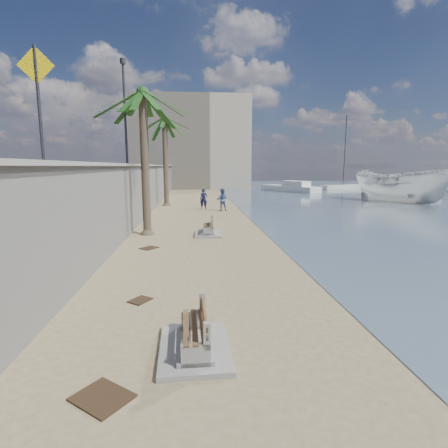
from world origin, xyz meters
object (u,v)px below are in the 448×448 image
bench_far (208,228)px  person_a (204,198)px  yacht_near (404,191)px  person_b (222,198)px  yacht_far (290,189)px  palm_mid (142,94)px  palm_back (164,120)px  boat_cruiser (401,184)px  bench_near (194,333)px  sailboat_west (343,187)px

bench_far → person_a: bearing=89.6°
person_a → yacht_near: (26.40, 14.81, -0.61)m
person_a → person_b: size_ratio=0.98×
bench_far → yacht_far: 32.68m
bench_far → person_b: size_ratio=1.03×
palm_mid → person_a: size_ratio=4.11×
yacht_near → palm_back: bearing=117.4°
person_a → boat_cruiser: 19.87m
person_a → bench_far: bearing=-85.7°
person_b → yacht_far: 23.36m
bench_far → boat_cruiser: 24.63m
yacht_near → yacht_far: same height
bench_far → yacht_near: size_ratio=0.18×
bench_near → palm_mid: (-2.39, 11.79, 6.56)m
palm_back → bench_near: bearing=-84.5°
palm_mid → person_a: (3.21, 10.41, -5.95)m
person_a → yacht_near: 30.27m
palm_mid → yacht_far: 34.32m
palm_mid → yacht_far: bearing=62.1°
person_b → sailboat_west: bearing=-124.2°
palm_back → sailboat_west: size_ratio=0.75×
sailboat_west → yacht_near: bearing=-66.7°
palm_mid → sailboat_west: 43.55m
bench_far → sailboat_west: size_ratio=0.18×
person_a → sailboat_west: bearing=52.1°
person_b → yacht_far: (11.15, 20.51, -0.63)m
palm_back → yacht_far: size_ratio=0.96×
bench_far → person_a: person_a is taller
yacht_near → person_a: bearing=125.0°
bench_near → boat_cruiser: 33.30m
bench_near → person_a: person_a is taller
bench_near → yacht_near: 45.93m
person_a → yacht_far: (12.56, 19.36, -0.61)m
palm_back → person_b: (4.64, -4.18, -6.44)m
palm_mid → yacht_near: palm_mid is taller
palm_mid → yacht_near: 39.44m
sailboat_west → yacht_far: bearing=-153.4°
bench_near → sailboat_west: size_ratio=0.18×
bench_far → palm_mid: (-3.13, 0.37, 6.56)m
person_a → boat_cruiser: size_ratio=0.45×
palm_mid → palm_back: bearing=90.1°
bench_near → sailboat_west: (23.13, 46.45, -0.01)m
yacht_near → yacht_far: bearing=77.5°
palm_back → person_b: size_ratio=4.32×
bench_far → yacht_far: (12.63, 30.14, -0.01)m
palm_back → boat_cruiser: (22.63, 1.21, -5.66)m
yacht_near → yacht_far: size_ratio=1.28×
bench_near → palm_mid: size_ratio=0.25×
palm_back → sailboat_west: sailboat_west is taller
person_a → sailboat_west: sailboat_west is taller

